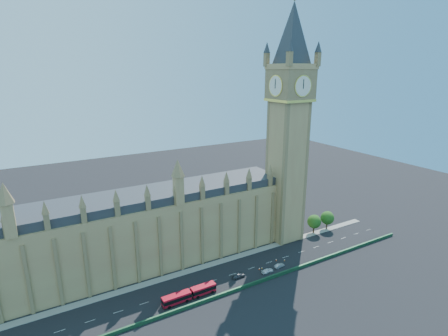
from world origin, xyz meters
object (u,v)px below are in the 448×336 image
red_bus (189,294)px  car_grey (239,275)px  car_silver (279,266)px  car_white (268,271)px

red_bus → car_grey: size_ratio=3.75×
red_bus → car_silver: size_ratio=4.41×
car_silver → car_white: (-5.89, -0.65, -0.00)m
car_white → car_silver: bearing=-85.8°
car_grey → car_white: car_grey is taller
car_grey → car_white: (10.62, -2.55, -0.15)m
car_silver → car_white: car_silver is taller
car_white → red_bus: bearing=87.4°
car_silver → car_white: size_ratio=0.88×
car_grey → car_white: 10.93m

